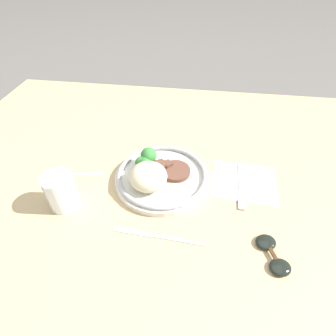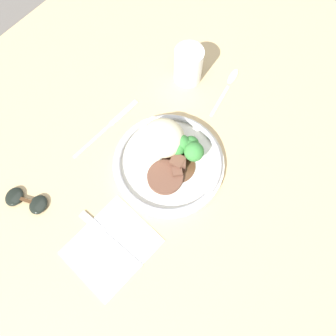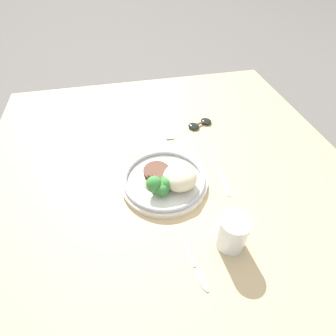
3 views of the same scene
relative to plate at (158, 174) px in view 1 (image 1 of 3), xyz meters
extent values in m
plane|color=#5B5651|center=(0.01, 0.02, -0.07)|extent=(8.00, 8.00, 0.00)
cube|color=tan|center=(0.01, 0.02, -0.05)|extent=(1.37, 1.15, 0.04)
cube|color=white|center=(-0.23, -0.03, -0.02)|extent=(0.18, 0.16, 0.00)
cylinder|color=silver|center=(-0.01, -0.01, -0.02)|extent=(0.25, 0.25, 0.02)
torus|color=#B2B2B7|center=(-0.01, -0.01, 0.00)|extent=(0.24, 0.24, 0.01)
ellipsoid|color=beige|center=(0.02, 0.03, 0.02)|extent=(0.10, 0.10, 0.06)
cylinder|color=brown|center=(-0.04, -0.02, 0.00)|extent=(0.08, 0.08, 0.01)
cylinder|color=#51331E|center=(-0.01, -0.03, -0.01)|extent=(0.08, 0.08, 0.00)
cube|color=brown|center=(-0.01, -0.03, 0.00)|extent=(0.03, 0.03, 0.02)
cube|color=brown|center=(0.00, -0.03, 0.00)|extent=(0.04, 0.04, 0.03)
cube|color=brown|center=(0.00, -0.02, 0.00)|extent=(0.03, 0.03, 0.02)
cube|color=brown|center=(0.00, -0.02, 0.01)|extent=(0.03, 0.03, 0.03)
cube|color=brown|center=(-0.02, -0.04, 0.00)|extent=(0.03, 0.03, 0.02)
cylinder|color=#669E51|center=(0.02, 0.00, 0.00)|extent=(0.01, 0.01, 0.01)
sphere|color=#387F38|center=(0.02, 0.00, 0.02)|extent=(0.04, 0.04, 0.04)
cylinder|color=#669E51|center=(0.03, -0.01, 0.00)|extent=(0.01, 0.01, 0.02)
sphere|color=#387F38|center=(0.03, -0.01, 0.02)|extent=(0.04, 0.04, 0.04)
cylinder|color=#669E51|center=(0.05, -0.02, 0.00)|extent=(0.01, 0.01, 0.01)
sphere|color=#387F38|center=(0.05, -0.02, 0.02)|extent=(0.04, 0.04, 0.04)
cylinder|color=#669E51|center=(0.03, -0.04, 0.00)|extent=(0.02, 0.02, 0.02)
sphere|color=#387F38|center=(0.03, -0.04, 0.03)|extent=(0.04, 0.04, 0.04)
cylinder|color=#669E51|center=(0.04, -0.03, 0.00)|extent=(0.01, 0.01, 0.01)
sphere|color=#387F38|center=(0.04, -0.03, 0.02)|extent=(0.04, 0.04, 0.04)
cylinder|color=#F4AD19|center=(0.21, 0.11, 0.01)|extent=(0.06, 0.06, 0.08)
cylinder|color=white|center=(0.21, 0.11, 0.02)|extent=(0.07, 0.07, 0.09)
cube|color=silver|center=(-0.22, -0.05, -0.02)|extent=(0.01, 0.11, 0.00)
cube|color=silver|center=(-0.22, 0.04, -0.02)|extent=(0.02, 0.06, 0.00)
cube|color=silver|center=(-0.07, 0.17, -0.02)|extent=(0.12, 0.02, 0.00)
cube|color=silver|center=(0.03, 0.17, -0.02)|extent=(0.09, 0.02, 0.00)
cube|color=silver|center=(0.21, 0.00, -0.02)|extent=(0.10, 0.02, 0.00)
ellipsoid|color=silver|center=(0.29, 0.02, -0.02)|extent=(0.06, 0.03, 0.01)
ellipsoid|color=black|center=(-0.26, 0.16, -0.02)|extent=(0.05, 0.05, 0.01)
ellipsoid|color=black|center=(-0.28, 0.21, -0.02)|extent=(0.05, 0.05, 0.01)
cube|color=#472D19|center=(-0.27, 0.18, -0.02)|extent=(0.02, 0.03, 0.00)
camera|label=1|loc=(-0.09, 0.49, 0.48)|focal=28.00mm
camera|label=2|loc=(-0.24, -0.18, 0.67)|focal=35.00mm
camera|label=3|loc=(0.50, -0.10, 0.55)|focal=28.00mm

